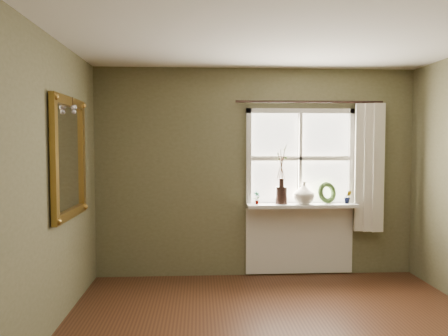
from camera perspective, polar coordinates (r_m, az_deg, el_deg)
name	(u,v)px	position (r m, az deg, el deg)	size (l,w,h in m)	color
ceiling	(298,14)	(3.39, 9.59, 19.22)	(4.50, 4.50, 0.00)	silver
wall_back	(256,172)	(5.54, 4.17, -0.58)	(4.00, 0.10, 2.60)	brown
wall_left	(12,194)	(3.47, -25.93, -3.12)	(0.10, 4.50, 2.60)	brown
window_frame	(300,158)	(5.56, 9.91, 1.26)	(1.36, 0.06, 1.24)	silver
window_sill	(302,205)	(5.50, 10.11, -4.83)	(1.36, 0.26, 0.04)	silver
window_apron	(299,239)	(5.68, 9.81, -9.08)	(1.36, 0.04, 0.88)	silver
dark_jug	(281,195)	(5.43, 7.50, -3.56)	(0.15, 0.15, 0.22)	black
cream_vase	(304,193)	(5.49, 10.41, -3.21)	(0.26, 0.26, 0.27)	beige
wreath	(327,195)	(5.61, 13.30, -3.44)	(0.27, 0.27, 0.07)	#2F471F
potted_plant_left	(257,198)	(5.39, 4.30, -3.89)	(0.08, 0.06, 0.16)	#2F471F
potted_plant_right	(348,197)	(5.65, 15.87, -3.65)	(0.09, 0.07, 0.16)	#2F471F
curtain	(368,168)	(5.72, 18.35, 0.04)	(0.36, 0.12, 1.59)	beige
curtain_rod	(310,102)	(5.54, 11.14, 8.48)	(0.03, 0.03, 1.84)	black
gilt_mirror	(69,157)	(4.45, -19.57, 1.31)	(0.10, 0.97, 1.16)	white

